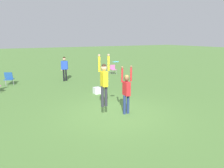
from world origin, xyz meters
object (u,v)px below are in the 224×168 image
person_jumping (104,79)px  camping_chair_0 (9,78)px  cooler_box (97,91)px  camping_chair_1 (113,69)px  person_defending (126,89)px  person_spectator_near (65,66)px  frisbee (116,62)px

person_jumping → camping_chair_0: 9.24m
cooler_box → camping_chair_1: bearing=52.1°
person_defending → person_spectator_near: 8.22m
frisbee → camping_chair_1: size_ratio=0.31×
camping_chair_0 → cooler_box: 6.66m
frisbee → cooler_box: size_ratio=0.65×
person_jumping → camping_chair_0: bearing=23.6°
person_defending → cooler_box: person_defending is taller
person_spectator_near → cooler_box: (0.45, -4.55, -0.91)m
person_jumping → person_spectator_near: size_ratio=1.17×
person_jumping → person_defending: person_jumping is taller
person_jumping → camping_chair_1: 10.60m
person_jumping → frisbee: size_ratio=8.36×
frisbee → camping_chair_0: (-3.39, 8.71, -1.77)m
frisbee → person_spectator_near: size_ratio=0.14×
person_jumping → person_defending: (1.01, -0.10, -0.50)m
person_jumping → person_defending: bearing=-90.0°
frisbee → camping_chair_1: frisbee is taller
camping_chair_1 → person_jumping: bearing=75.6°
camping_chair_1 → person_spectator_near: size_ratio=0.46×
frisbee → camping_chair_1: (5.01, 8.94, -1.76)m
person_defending → person_spectator_near: bearing=-173.9°
person_defending → cooler_box: bearing=179.9°
frisbee → person_spectator_near: bearing=87.3°
person_defending → person_spectator_near: person_defending is taller
camping_chair_1 → person_defending: bearing=80.8°
cooler_box → person_jumping: bearing=-111.1°
person_defending → frisbee: size_ratio=8.16×
camping_chair_0 → camping_chair_1: bearing=-153.6°
cooler_box → camping_chair_0: bearing=129.3°
camping_chair_0 → camping_chair_1: size_ratio=1.03×
camping_chair_1 → person_spectator_near: bearing=27.6°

